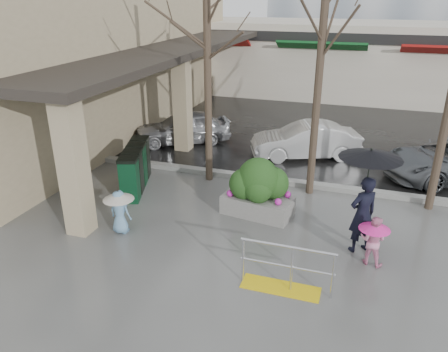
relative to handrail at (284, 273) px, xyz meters
The scene contains 18 objects.
ground 1.85m from the handrail, 138.58° to the left, with size 120.00×120.00×0.00m, color #51514F.
street_asphalt 23.24m from the handrail, 93.36° to the left, with size 120.00×36.00×0.01m, color black.
curb 5.38m from the handrail, 104.66° to the left, with size 120.00×0.30×0.15m, color gray.
near_building 14.32m from the handrail, 138.39° to the left, with size 6.00×18.00×8.00m, color tan.
canopy_slab 11.54m from the handrail, 123.81° to the left, with size 2.80×18.00×0.25m, color #2D2823.
pillar_front 5.48m from the handrail, behind, with size 0.55×0.55×3.50m, color tan.
pillar_back 9.02m from the handrail, 126.15° to the left, with size 0.55×0.55×3.50m, color tan.
storefront_row 19.25m from the handrail, 88.07° to the left, with size 34.00×6.74×4.00m.
handrail is the anchor object (origin of this frame).
tree_west 7.52m from the handrail, 124.99° to the left, with size 3.20×3.20×6.80m.
tree_midwest 6.83m from the handrail, 91.91° to the left, with size 3.20×3.20×7.00m.
woman 2.64m from the handrail, 55.35° to the left, with size 1.35×1.35×2.51m.
child_pink 2.25m from the handrail, 42.62° to the left, with size 0.68×0.68×1.15m.
child_blue 4.42m from the handrail, 167.24° to the left, with size 0.77×0.77×1.13m.
planter 3.29m from the handrail, 113.44° to the left, with size 1.95×1.19×1.60m.
news_boxes 6.31m from the handrail, 146.33° to the left, with size 1.23×2.40×1.31m.
car_a 9.70m from the handrail, 125.24° to the left, with size 1.49×3.70×1.26m, color #A6A6AA.
car_b 7.83m from the handrail, 95.61° to the left, with size 1.33×3.82×1.26m, color silver.
Camera 1 is at (2.50, -8.47, 5.57)m, focal length 35.00 mm.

